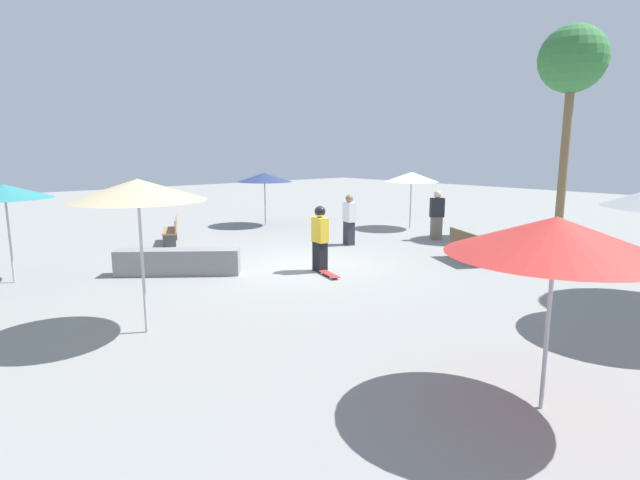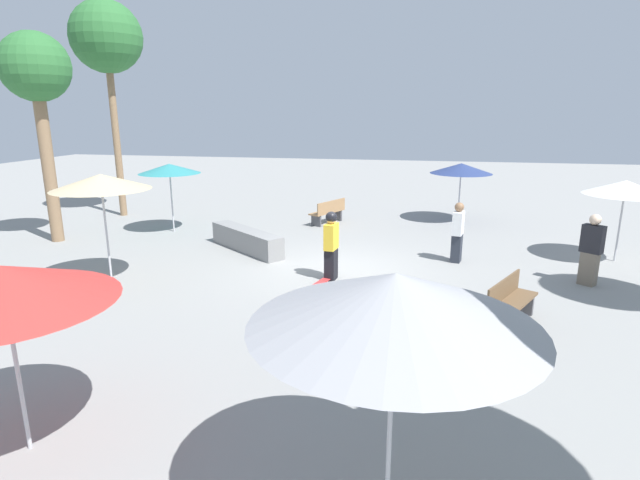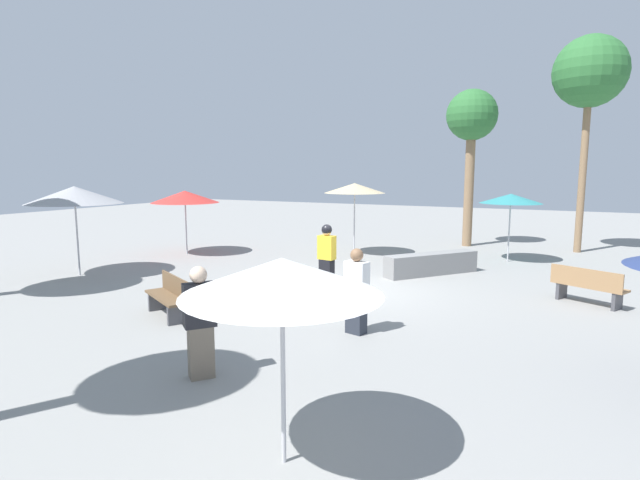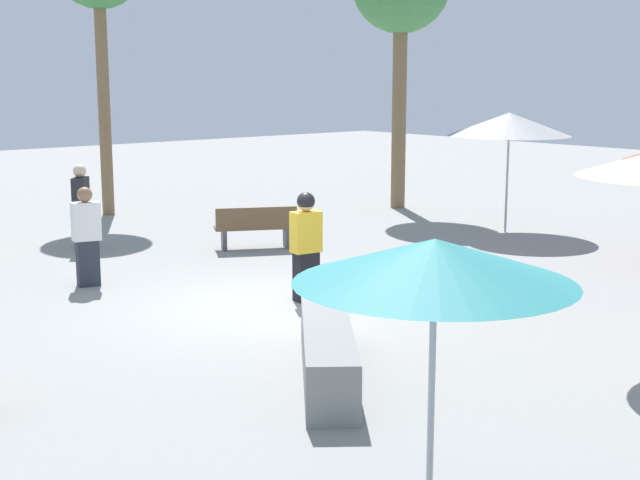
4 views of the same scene
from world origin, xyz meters
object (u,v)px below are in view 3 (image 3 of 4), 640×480
Objects in this scene: shade_umbrella_red at (185,197)px; palm_tree_center_right at (590,74)px; skater_main at (327,254)px; shade_umbrella_white at (282,277)px; palm_tree_far_back at (472,121)px; bench_far at (169,297)px; bystander_far at (356,291)px; shade_umbrella_tan at (355,188)px; shade_umbrella_grey at (74,195)px; bystander_watching at (200,322)px; concrete_ledge at (431,264)px; shade_umbrella_teal at (511,199)px; skateboard at (311,282)px; bench_near at (588,286)px.

palm_tree_center_right reaches higher than shade_umbrella_red.
shade_umbrella_white is at bearing 120.57° from skater_main.
shade_umbrella_red is 0.39× the size of palm_tree_far_back.
bench_far is 0.21× the size of palm_tree_center_right.
shade_umbrella_red is 10.62m from bystander_far.
skater_main is 3.71m from bystander_far.
shade_umbrella_tan is 9.36m from palm_tree_center_right.
bystander_watching is at bearing 152.59° from shade_umbrella_grey.
shade_umbrella_white is (-0.97, 10.17, 1.69)m from concrete_ledge.
bystander_watching reaches higher than skater_main.
shade_umbrella_teal is (-1.79, -3.22, 1.80)m from concrete_ledge.
palm_tree_center_right is at bearing -114.48° from skater_main.
shade_umbrella_white is 4.50m from bystander_far.
skater_main is 6.01m from bystander_watching.
shade_umbrella_teal is at bearing -168.40° from shade_umbrella_tan.
bystander_watching is (3.04, 12.05, -1.27)m from shade_umbrella_teal.
bench_far is at bearing 86.64° from shade_umbrella_tan.
concrete_ledge is 9.72m from palm_tree_center_right.
skater_main is 1.02m from skateboard.
bystander_watching is (-0.80, 5.96, -0.06)m from skater_main.
palm_tree_far_back is (-3.27, -4.03, 2.57)m from shade_umbrella_tan.
concrete_ledge is at bearing 104.60° from bystander_far.
shade_umbrella_tan is 5.27m from shade_umbrella_teal.
bench_near is 5.65m from shade_umbrella_teal.
shade_umbrella_tan is 0.33× the size of palm_tree_center_right.
palm_tree_far_back is at bearing 104.83° from bystander_far.
skateboard is 7.64m from shade_umbrella_teal.
shade_umbrella_red is at bearing 81.46° from bystander_watching.
palm_tree_center_right is (-12.84, -6.84, 4.36)m from shade_umbrella_red.
skater_main is at bearing -87.62° from bench_far.
bench_far is 0.66× the size of shade_umbrella_red.
skateboard is 5.45m from shade_umbrella_tan.
shade_umbrella_white is at bearing 79.95° from palm_tree_center_right.
shade_umbrella_white is 16.67m from palm_tree_far_back.
bystander_watching is (-2.12, 11.00, -1.57)m from shade_umbrella_tan.
shade_umbrella_tan is 1.06× the size of shade_umbrella_red.
shade_umbrella_white reaches higher than concrete_ledge.
palm_tree_far_back is (1.06, -16.36, 2.97)m from shade_umbrella_white.
shade_umbrella_white is at bearing 93.71° from palm_tree_far_back.
skater_main is at bearing -67.57° from shade_umbrella_white.
bystander_watching is at bearing 117.91° from skateboard.
concrete_ledge is 7.72m from bench_far.
bench_far reaches higher than concrete_ledge.
bystander_far reaches higher than bench_far.
concrete_ledge is (-2.05, -2.87, -0.58)m from skater_main.
shade_umbrella_teal is at bearing 93.38° from bystander_far.
shade_umbrella_red is (5.56, 2.57, -0.31)m from shade_umbrella_tan.
concrete_ledge is 10.35m from shade_umbrella_white.
bystander_watching is (-7.68, 8.43, -1.25)m from shade_umbrella_red.
skater_main is 1.03× the size of bystander_far.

